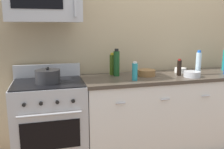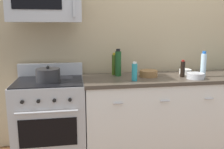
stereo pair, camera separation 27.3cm
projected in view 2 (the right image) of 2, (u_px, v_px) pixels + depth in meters
ground_plane at (172, 147)px, 3.09m from camera, size 6.38×6.38×0.00m
back_wall at (165, 38)px, 3.23m from camera, size 5.31×0.10×2.70m
counter_unit at (174, 113)px, 3.00m from camera, size 2.22×0.66×0.92m
range_oven at (51, 119)px, 2.77m from camera, size 0.76×0.69×1.07m
microwave at (45, 3)px, 2.57m from camera, size 0.74×0.44×0.40m
bottle_dish_soap at (135, 72)px, 2.66m from camera, size 0.06×0.06×0.21m
bottle_soy_sauce_dark at (183, 69)px, 2.86m from camera, size 0.05×0.05×0.20m
bottle_olive_oil at (114, 64)px, 2.98m from camera, size 0.06×0.06×0.27m
bottle_water_clear at (203, 65)px, 2.86m from camera, size 0.06×0.06×0.30m
bottle_wine_green at (118, 63)px, 2.90m from camera, size 0.07×0.07×0.33m
bowl_steel_prep at (196, 76)px, 2.77m from camera, size 0.19×0.19×0.07m
bowl_wooden_salad at (148, 73)px, 2.89m from camera, size 0.22×0.22×0.07m
bowl_white_ceramic at (185, 71)px, 3.06m from camera, size 0.15×0.15×0.06m
stockpot at (48, 75)px, 2.62m from camera, size 0.26×0.26×0.17m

